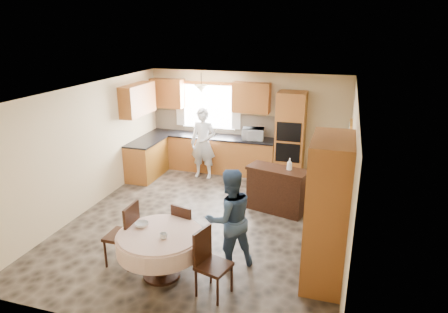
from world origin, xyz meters
name	(u,v)px	position (x,y,z in m)	size (l,w,h in m)	color
floor	(208,221)	(0.00, 0.00, 0.00)	(5.00, 6.00, 0.01)	brown
ceiling	(206,91)	(0.00, 0.00, 2.50)	(5.00, 6.00, 0.01)	white
wall_back	(246,122)	(0.00, 3.00, 1.25)	(5.00, 0.02, 2.50)	#D3B987
wall_front	(119,241)	(0.00, -3.00, 1.25)	(5.00, 0.02, 2.50)	#D3B987
wall_left	(88,148)	(-2.50, 0.00, 1.25)	(0.02, 6.00, 2.50)	#D3B987
wall_right	(350,174)	(2.50, 0.00, 1.25)	(0.02, 6.00, 2.50)	#D3B987
window	(208,106)	(-1.00, 2.98, 1.60)	(1.40, 0.03, 1.10)	white
curtain_left	(180,103)	(-1.75, 2.93, 1.65)	(0.22, 0.02, 1.15)	white
curtain_right	(236,107)	(-0.25, 2.93, 1.65)	(0.22, 0.02, 1.15)	white
base_cab_back	(211,154)	(-0.85, 2.70, 0.44)	(3.30, 0.60, 0.88)	#B76130
counter_back	(211,136)	(-0.85, 2.70, 0.90)	(3.30, 0.64, 0.04)	black
base_cab_left	(147,159)	(-2.20, 1.80, 0.44)	(0.60, 1.20, 0.88)	#B76130
counter_left	(146,141)	(-2.20, 1.80, 0.90)	(0.64, 1.20, 0.04)	black
backsplash	(214,123)	(-0.85, 2.99, 1.18)	(3.30, 0.02, 0.55)	beige
wall_cab_left	(167,93)	(-2.05, 2.83, 1.91)	(0.85, 0.33, 0.72)	#A65C29
wall_cab_right	(251,98)	(0.15, 2.83, 1.91)	(0.90, 0.33, 0.72)	#A65C29
wall_cab_side	(138,100)	(-2.33, 1.80, 1.91)	(0.33, 1.20, 0.72)	#A65C29
oven_tower	(290,137)	(1.15, 2.69, 1.06)	(0.66, 0.62, 2.12)	#B76130
oven_upper	(289,132)	(1.15, 2.38, 1.25)	(0.56, 0.01, 0.45)	black
oven_lower	(288,153)	(1.15, 2.38, 0.75)	(0.56, 0.01, 0.45)	black
pendant	(201,89)	(-1.00, 2.50, 2.12)	(0.36, 0.36, 0.18)	beige
sideboard	(277,191)	(1.18, 0.84, 0.43)	(1.19, 0.49, 0.85)	#351A0E
space_heater	(330,199)	(2.20, 1.11, 0.28)	(0.40, 0.28, 0.56)	black
cupboard	(327,212)	(2.22, -1.17, 1.08)	(0.56, 1.13, 2.16)	#B76130
dining_table	(160,243)	(-0.08, -1.84, 0.56)	(1.27, 1.27, 0.72)	#351A0E
chair_left	(126,231)	(-0.73, -1.70, 0.57)	(0.45, 0.45, 1.03)	#351A0E
chair_back	(185,227)	(0.04, -1.19, 0.50)	(0.47, 0.47, 0.90)	#351A0E
chair_right	(209,259)	(0.73, -2.00, 0.53)	(0.51, 0.51, 0.96)	#351A0E
framed_picture	(350,135)	(2.47, 1.50, 1.52)	(0.06, 0.62, 0.51)	gold
microwave	(253,134)	(0.26, 2.65, 1.06)	(0.51, 0.35, 0.28)	silver
person_sink	(203,143)	(-0.86, 2.18, 0.86)	(0.63, 0.41, 1.72)	silver
person_dining	(229,218)	(0.80, -1.25, 0.80)	(0.77, 0.60, 1.59)	#365076
bowl_sideboard	(260,168)	(0.83, 0.84, 0.88)	(0.23, 0.23, 0.06)	#B2B2B2
bottle_sideboard	(289,165)	(1.40, 0.84, 0.99)	(0.11, 0.11, 0.28)	silver
cup_table	(163,236)	(0.04, -1.98, 0.76)	(0.11, 0.11, 0.09)	#B2B2B2
bowl_table	(142,225)	(-0.42, -1.75, 0.75)	(0.20, 0.20, 0.06)	#B2B2B2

